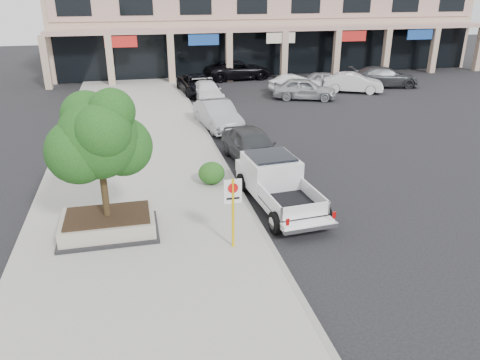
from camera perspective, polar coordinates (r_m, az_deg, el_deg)
name	(u,v)px	position (r m, az deg, el deg)	size (l,w,h in m)	color
ground	(304,227)	(16.55, 7.79, -5.65)	(120.00, 120.00, 0.00)	black
sidewalk	(138,175)	(21.02, -12.31, 0.56)	(8.00, 52.00, 0.15)	gray
curb	(226,168)	(21.38, -1.70, 1.47)	(0.20, 52.00, 0.15)	gray
strip_mall	(264,19)	(49.45, 2.91, 19.03)	(40.55, 12.43, 9.50)	tan
planter	(109,224)	(16.14, -15.73, -5.20)	(3.20, 2.20, 0.68)	black
planter_tree	(103,138)	(15.19, -16.36, 4.99)	(2.90, 2.55, 4.00)	black
no_parking_sign	(233,204)	(14.24, -0.87, -2.94)	(0.55, 0.09, 2.30)	#DEB30B
hedge	(212,173)	(19.36, -3.48, 0.85)	(1.10, 0.99, 0.94)	#154A15
pickup_truck	(280,185)	(17.51, 4.92, -0.67)	(2.07, 5.60, 1.76)	white
curb_car_a	(252,146)	(22.05, 1.48, 4.18)	(1.93, 4.80, 1.63)	#313437
curb_car_b	(218,115)	(27.59, -2.73, 7.90)	(1.69, 4.85, 1.60)	#909497
curb_car_c	(207,91)	(34.84, -3.99, 10.73)	(1.85, 4.55, 1.32)	white
curb_car_d	(197,85)	(36.99, -5.22, 11.50)	(2.43, 5.27, 1.46)	black
lot_car_a	(304,89)	(35.36, 7.86, 10.96)	(1.86, 4.61, 1.57)	#A2A5AA
lot_car_b	(296,84)	(37.73, 6.81, 11.58)	(1.44, 4.14, 1.36)	silver
lot_car_c	(384,77)	(41.41, 17.14, 11.93)	(2.30, 5.65, 1.64)	#323438
lot_car_d	(239,70)	(43.04, -0.14, 13.27)	(2.72, 5.89, 1.64)	black
lot_car_e	(325,80)	(39.42, 10.38, 11.87)	(1.65, 4.11, 1.40)	#93949A
lot_car_f	(353,83)	(38.54, 13.63, 11.45)	(1.59, 4.56, 1.50)	silver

